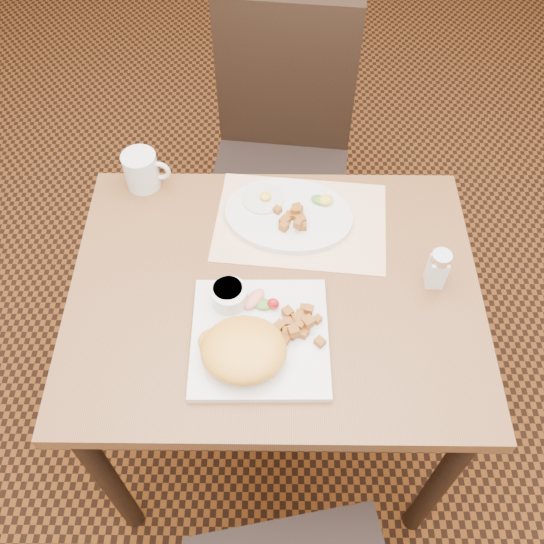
% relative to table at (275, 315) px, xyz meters
% --- Properties ---
extents(ground, '(8.00, 8.00, 0.00)m').
position_rel_table_xyz_m(ground, '(0.00, 0.00, -0.64)').
color(ground, black).
rests_on(ground, ground).
extents(table, '(0.90, 0.70, 0.75)m').
position_rel_table_xyz_m(table, '(0.00, 0.00, 0.00)').
color(table, brown).
rests_on(table, ground).
extents(chair_far, '(0.46, 0.47, 0.97)m').
position_rel_table_xyz_m(chair_far, '(0.02, 0.67, -0.10)').
color(chair_far, black).
rests_on(chair_far, ground).
extents(placemat, '(0.42, 0.32, 0.00)m').
position_rel_table_xyz_m(placemat, '(0.06, 0.19, 0.11)').
color(placemat, white).
rests_on(placemat, table).
extents(plate_square, '(0.28, 0.28, 0.02)m').
position_rel_table_xyz_m(plate_square, '(-0.03, -0.13, 0.12)').
color(plate_square, silver).
rests_on(plate_square, table).
extents(plate_oval, '(0.34, 0.27, 0.02)m').
position_rel_table_xyz_m(plate_oval, '(0.03, 0.20, 0.12)').
color(plate_oval, silver).
rests_on(plate_oval, placemat).
extents(hollandaise_mound, '(0.18, 0.15, 0.06)m').
position_rel_table_xyz_m(hollandaise_mound, '(-0.06, -0.18, 0.15)').
color(hollandaise_mound, '#F5A930').
rests_on(hollandaise_mound, plate_square).
extents(ramekin, '(0.08, 0.08, 0.04)m').
position_rel_table_xyz_m(ramekin, '(-0.10, -0.04, 0.15)').
color(ramekin, silver).
rests_on(ramekin, plate_square).
extents(garnish_sq, '(0.09, 0.07, 0.03)m').
position_rel_table_xyz_m(garnish_sq, '(-0.03, -0.05, 0.14)').
color(garnish_sq, '#387223').
rests_on(garnish_sq, plate_square).
extents(fried_egg, '(0.10, 0.10, 0.02)m').
position_rel_table_xyz_m(fried_egg, '(-0.03, 0.25, 0.13)').
color(fried_egg, white).
rests_on(fried_egg, plate_oval).
extents(garnish_ov, '(0.06, 0.04, 0.02)m').
position_rel_table_xyz_m(garnish_ov, '(0.11, 0.24, 0.14)').
color(garnish_ov, '#387223').
rests_on(garnish_ov, plate_oval).
extents(salt_shaker, '(0.04, 0.04, 0.10)m').
position_rel_table_xyz_m(salt_shaker, '(0.35, 0.02, 0.16)').
color(salt_shaker, white).
rests_on(salt_shaker, table).
extents(coffee_mug, '(0.11, 0.08, 0.09)m').
position_rel_table_xyz_m(coffee_mug, '(-0.33, 0.31, 0.16)').
color(coffee_mug, silver).
rests_on(coffee_mug, table).
extents(home_fries_sq, '(0.11, 0.10, 0.04)m').
position_rel_table_xyz_m(home_fries_sq, '(0.05, -0.11, 0.14)').
color(home_fries_sq, '#A75E1B').
rests_on(home_fries_sq, plate_square).
extents(home_fries_ov, '(0.08, 0.09, 0.03)m').
position_rel_table_xyz_m(home_fries_ov, '(0.04, 0.18, 0.14)').
color(home_fries_ov, '#A75E1B').
rests_on(home_fries_ov, plate_oval).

